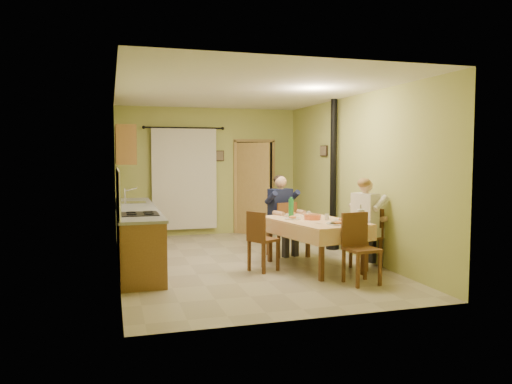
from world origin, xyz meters
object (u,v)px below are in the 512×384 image
object	(u,v)px
man_right	(366,212)
stove_flue	(333,195)
chair_near	(361,263)
man_far	(281,206)
dining_table	(314,244)
chair_far	(282,239)
chair_right	(366,250)
chair_left	(263,252)

from	to	relation	value
man_right	stove_flue	xyz separation A→B (m)	(0.18, 1.59, 0.15)
chair_near	man_far	size ratio (longest dim) A/B	0.70
dining_table	chair_far	bearing A→B (deg)	87.92
chair_right	chair_near	bearing A→B (deg)	126.78
man_far	man_right	xyz separation A→B (m)	(0.96, -1.27, 0.00)
man_far	stove_flue	world-z (taller)	stove_flue
chair_near	chair_right	xyz separation A→B (m)	(0.54, 0.83, -0.00)
chair_left	stove_flue	distance (m)	2.34
chair_near	chair_right	size ratio (longest dim) A/B	1.04
dining_table	chair_near	distance (m)	1.10
chair_right	stove_flue	xyz separation A→B (m)	(0.17, 1.59, 0.74)
chair_near	chair_left	distance (m)	1.54
chair_left	man_far	world-z (taller)	man_far
chair_left	man_far	xyz separation A→B (m)	(0.65, 1.00, 0.59)
dining_table	chair_right	world-z (taller)	chair_right
chair_near	chair_far	bearing A→B (deg)	-83.82
dining_table	man_far	size ratio (longest dim) A/B	1.37
chair_right	man_right	size ratio (longest dim) A/B	0.68
man_far	man_right	distance (m)	1.59
chair_near	man_right	distance (m)	1.14
chair_near	man_far	distance (m)	2.23
chair_right	man_far	world-z (taller)	man_far
man_far	stove_flue	distance (m)	1.19
chair_near	stove_flue	size ratio (longest dim) A/B	0.35
chair_right	chair_left	distance (m)	1.64
chair_left	chair_right	bearing A→B (deg)	51.51
chair_far	chair_left	xyz separation A→B (m)	(-0.65, -0.99, -0.00)
chair_left	man_far	bearing A→B (deg)	118.17
chair_far	chair_near	bearing A→B (deg)	-94.12
dining_table	chair_far	distance (m)	1.04
chair_far	chair_near	size ratio (longest dim) A/B	0.98
chair_far	man_right	size ratio (longest dim) A/B	0.69
chair_far	chair_right	bearing A→B (deg)	-68.18
dining_table	chair_near	world-z (taller)	chair_near
chair_right	chair_far	bearing A→B (deg)	17.17
chair_near	stove_flue	world-z (taller)	stove_flue
chair_near	chair_left	bearing A→B (deg)	-51.00
chair_left	stove_flue	xyz separation A→B (m)	(1.78, 1.32, 0.74)
chair_left	chair_far	bearing A→B (deg)	117.69
chair_right	chair_left	bearing A→B (deg)	60.23
chair_near	stove_flue	bearing A→B (deg)	-111.63
chair_near	chair_right	bearing A→B (deg)	-128.27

